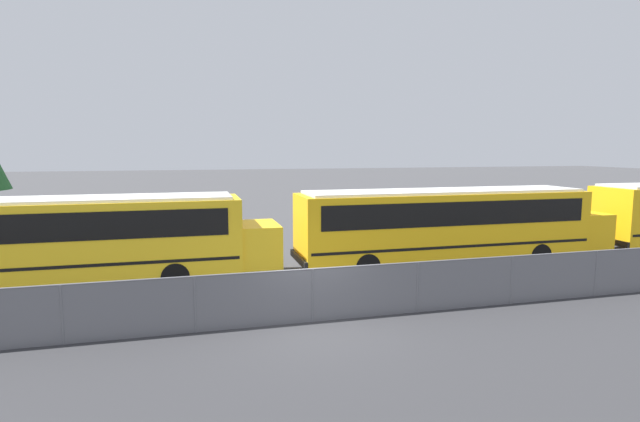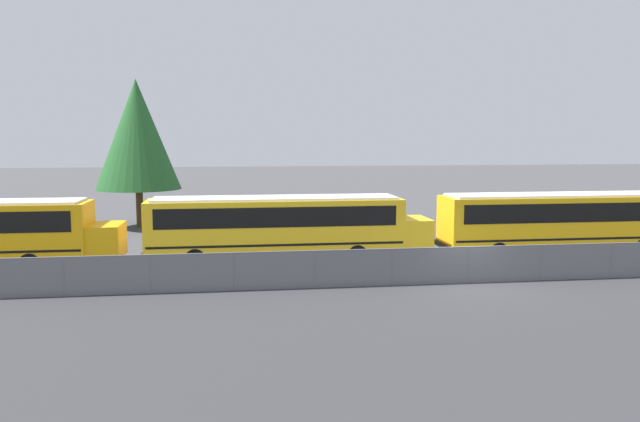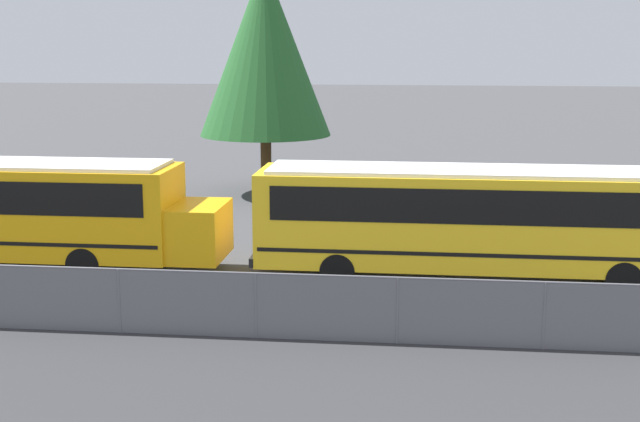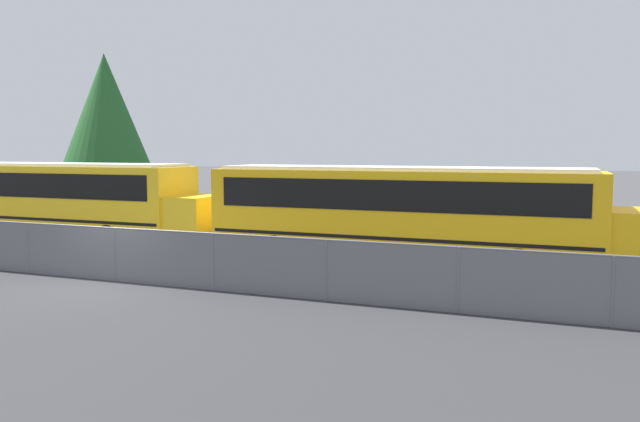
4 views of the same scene
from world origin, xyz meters
The scene contains 6 objects.
ground_plane centered at (0.00, 0.00, 0.00)m, with size 200.00×200.00×0.00m, color #424244.
road_strip centered at (0.00, -6.00, 0.00)m, with size 154.53×12.00×0.01m.
fence centered at (0.00, 0.00, 0.75)m, with size 120.60×0.07×1.46m.
school_bus_3 centered at (-6.86, 5.16, 1.77)m, with size 12.97×2.49×3.00m.
school_bus_4 centered at (6.78, 4.92, 1.77)m, with size 12.97×2.49×3.00m.
tree_1 centered at (-14.94, 17.63, 5.84)m, with size 5.29×5.29×9.29m.
Camera 2 is at (-9.00, -22.86, 5.67)m, focal length 35.00 mm.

